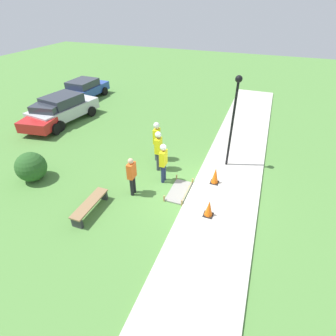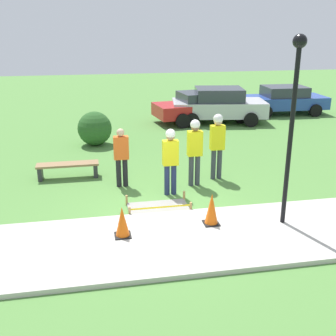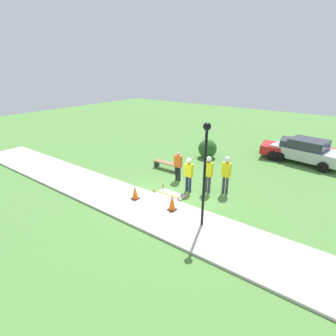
{
  "view_description": "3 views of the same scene",
  "coord_description": "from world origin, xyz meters",
  "px_view_note": "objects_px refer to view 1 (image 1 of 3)",
  "views": [
    {
      "loc": [
        -7.95,
        -2.06,
        6.68
      ],
      "look_at": [
        -0.22,
        0.84,
        1.12
      ],
      "focal_mm": 28.0,
      "sensor_mm": 36.0,
      "label": 1
    },
    {
      "loc": [
        -1.64,
        -8.84,
        4.26
      ],
      "look_at": [
        0.23,
        0.95,
        0.84
      ],
      "focal_mm": 45.0,
      "sensor_mm": 36.0,
      "label": 2
    },
    {
      "loc": [
        6.58,
        -8.77,
        5.82
      ],
      "look_at": [
        -0.57,
        0.81,
        1.18
      ],
      "focal_mm": 28.0,
      "sensor_mm": 36.0,
      "label": 3
    }
  ],
  "objects_px": {
    "worker_assistant": "(163,160)",
    "parked_car_red": "(54,112)",
    "bystander_in_orange_shirt": "(132,175)",
    "worker_trainee": "(157,138)",
    "worker_supervisor": "(158,147)",
    "park_bench": "(90,205)",
    "lamppost_near": "(234,110)",
    "traffic_cone_near_patch": "(209,208)",
    "parked_car_blue": "(84,89)",
    "parked_car_silver": "(64,108)",
    "traffic_cone_far_patch": "(215,176)"
  },
  "relations": [
    {
      "from": "worker_supervisor",
      "to": "traffic_cone_near_patch",
      "type": "bearing_deg",
      "value": -128.5
    },
    {
      "from": "traffic_cone_near_patch",
      "to": "worker_assistant",
      "type": "relative_size",
      "value": 0.37
    },
    {
      "from": "worker_assistant",
      "to": "parked_car_silver",
      "type": "relative_size",
      "value": 0.4
    },
    {
      "from": "lamppost_near",
      "to": "parked_car_blue",
      "type": "xyz_separation_m",
      "value": [
        5.5,
        11.61,
        -2.0
      ]
    },
    {
      "from": "worker_assistant",
      "to": "traffic_cone_near_patch",
      "type": "bearing_deg",
      "value": -122.59
    },
    {
      "from": "traffic_cone_far_patch",
      "to": "park_bench",
      "type": "xyz_separation_m",
      "value": [
        -3.19,
        3.86,
        -0.14
      ]
    },
    {
      "from": "worker_assistant",
      "to": "worker_supervisor",
      "type": "bearing_deg",
      "value": 34.4
    },
    {
      "from": "lamppost_near",
      "to": "traffic_cone_far_patch",
      "type": "bearing_deg",
      "value": 172.34
    },
    {
      "from": "lamppost_near",
      "to": "parked_car_silver",
      "type": "bearing_deg",
      "value": 80.51
    },
    {
      "from": "park_bench",
      "to": "lamppost_near",
      "type": "height_order",
      "value": "lamppost_near"
    },
    {
      "from": "park_bench",
      "to": "parked_car_silver",
      "type": "distance_m",
      "value": 9.05
    },
    {
      "from": "worker_supervisor",
      "to": "lamppost_near",
      "type": "distance_m",
      "value": 3.48
    },
    {
      "from": "bystander_in_orange_shirt",
      "to": "worker_trainee",
      "type": "bearing_deg",
      "value": 2.22
    },
    {
      "from": "lamppost_near",
      "to": "traffic_cone_near_patch",
      "type": "bearing_deg",
      "value": 179.81
    },
    {
      "from": "worker_assistant",
      "to": "park_bench",
      "type": "bearing_deg",
      "value": 146.28
    },
    {
      "from": "lamppost_near",
      "to": "worker_supervisor",
      "type": "bearing_deg",
      "value": 114.94
    },
    {
      "from": "traffic_cone_far_patch",
      "to": "bystander_in_orange_shirt",
      "type": "distance_m",
      "value": 3.39
    },
    {
      "from": "traffic_cone_far_patch",
      "to": "park_bench",
      "type": "bearing_deg",
      "value": 129.57
    },
    {
      "from": "worker_assistant",
      "to": "lamppost_near",
      "type": "height_order",
      "value": "lamppost_near"
    },
    {
      "from": "worker_trainee",
      "to": "parked_car_red",
      "type": "xyz_separation_m",
      "value": [
        1.71,
        7.4,
        -0.44
      ]
    },
    {
      "from": "traffic_cone_far_patch",
      "to": "worker_supervisor",
      "type": "relative_size",
      "value": 0.38
    },
    {
      "from": "worker_supervisor",
      "to": "parked_car_red",
      "type": "bearing_deg",
      "value": 72.47
    },
    {
      "from": "traffic_cone_far_patch",
      "to": "lamppost_near",
      "type": "xyz_separation_m",
      "value": [
        1.58,
        -0.21,
        2.25
      ]
    },
    {
      "from": "park_bench",
      "to": "parked_car_blue",
      "type": "height_order",
      "value": "parked_car_blue"
    },
    {
      "from": "park_bench",
      "to": "worker_trainee",
      "type": "xyz_separation_m",
      "value": [
        4.22,
        -0.86,
        0.84
      ]
    },
    {
      "from": "worker_trainee",
      "to": "bystander_in_orange_shirt",
      "type": "bearing_deg",
      "value": -177.78
    },
    {
      "from": "traffic_cone_near_patch",
      "to": "parked_car_red",
      "type": "distance_m",
      "value": 11.6
    },
    {
      "from": "worker_supervisor",
      "to": "worker_trainee",
      "type": "xyz_separation_m",
      "value": [
        0.76,
        0.39,
        0.03
      ]
    },
    {
      "from": "worker_assistant",
      "to": "worker_trainee",
      "type": "bearing_deg",
      "value": 31.14
    },
    {
      "from": "parked_car_silver",
      "to": "parked_car_blue",
      "type": "xyz_separation_m",
      "value": [
        3.77,
        1.26,
        -0.09
      ]
    },
    {
      "from": "worker_assistant",
      "to": "parked_car_red",
      "type": "distance_m",
      "value": 8.95
    },
    {
      "from": "bystander_in_orange_shirt",
      "to": "parked_car_red",
      "type": "height_order",
      "value": "bystander_in_orange_shirt"
    },
    {
      "from": "worker_trainee",
      "to": "lamppost_near",
      "type": "distance_m",
      "value": 3.61
    },
    {
      "from": "bystander_in_orange_shirt",
      "to": "parked_car_silver",
      "type": "xyz_separation_m",
      "value": [
        5.01,
        7.24,
        -0.13
      ]
    },
    {
      "from": "traffic_cone_near_patch",
      "to": "traffic_cone_far_patch",
      "type": "bearing_deg",
      "value": 5.85
    },
    {
      "from": "traffic_cone_far_patch",
      "to": "parked_car_blue",
      "type": "xyz_separation_m",
      "value": [
        7.08,
        11.39,
        0.25
      ]
    },
    {
      "from": "park_bench",
      "to": "worker_assistant",
      "type": "xyz_separation_m",
      "value": [
        2.68,
        -1.79,
        0.74
      ]
    },
    {
      "from": "traffic_cone_near_patch",
      "to": "parked_car_silver",
      "type": "xyz_separation_m",
      "value": [
        5.27,
        10.33,
        0.37
      ]
    },
    {
      "from": "worker_assistant",
      "to": "parked_car_silver",
      "type": "xyz_separation_m",
      "value": [
        3.82,
        8.06,
        -0.26
      ]
    },
    {
      "from": "worker_assistant",
      "to": "parked_car_silver",
      "type": "height_order",
      "value": "worker_assistant"
    },
    {
      "from": "worker_supervisor",
      "to": "parked_car_silver",
      "type": "xyz_separation_m",
      "value": [
        3.04,
        7.53,
        -0.33
      ]
    },
    {
      "from": "worker_supervisor",
      "to": "bystander_in_orange_shirt",
      "type": "xyz_separation_m",
      "value": [
        -1.97,
        0.29,
        -0.2
      ]
    },
    {
      "from": "worker_assistant",
      "to": "parked_car_blue",
      "type": "xyz_separation_m",
      "value": [
        7.59,
        9.32,
        -0.35
      ]
    },
    {
      "from": "parked_car_blue",
      "to": "worker_trainee",
      "type": "bearing_deg",
      "value": -123.62
    },
    {
      "from": "worker_supervisor",
      "to": "lamppost_near",
      "type": "relative_size",
      "value": 0.47
    },
    {
      "from": "park_bench",
      "to": "worker_trainee",
      "type": "bearing_deg",
      "value": -11.57
    },
    {
      "from": "worker_trainee",
      "to": "bystander_in_orange_shirt",
      "type": "xyz_separation_m",
      "value": [
        -2.73,
        -0.11,
        -0.23
      ]
    },
    {
      "from": "park_bench",
      "to": "parked_car_red",
      "type": "distance_m",
      "value": 8.83
    },
    {
      "from": "worker_supervisor",
      "to": "worker_assistant",
      "type": "distance_m",
      "value": 0.95
    },
    {
      "from": "worker_trainee",
      "to": "parked_car_silver",
      "type": "relative_size",
      "value": 0.43
    }
  ]
}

